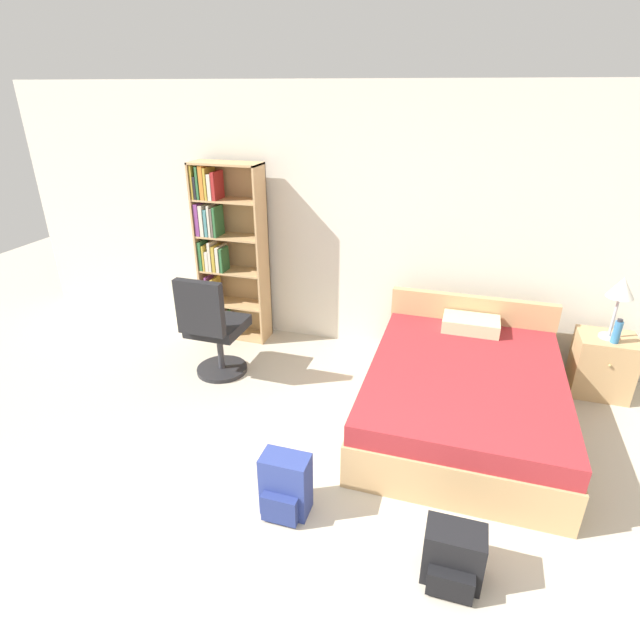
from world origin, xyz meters
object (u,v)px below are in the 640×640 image
at_px(water_bottle, 617,332).
at_px(bed, 463,392).
at_px(nightstand, 602,365).
at_px(backpack_blue, 285,486).
at_px(office_chair, 213,329).
at_px(backpack_black, 453,557).
at_px(table_lamp, 621,291).
at_px(bookshelf, 224,250).

bearing_deg(water_bottle, bed, -149.29).
height_order(nightstand, backpack_blue, nightstand).
distance_m(office_chair, backpack_blue, 1.88).
distance_m(water_bottle, backpack_blue, 3.07).
height_order(backpack_black, backpack_blue, backpack_blue).
distance_m(water_bottle, backpack_black, 2.58).
bearing_deg(backpack_black, table_lamp, 64.34).
xyz_separation_m(backpack_black, backpack_blue, (-1.07, 0.19, 0.04)).
bearing_deg(office_chair, backpack_blue, -48.46).
xyz_separation_m(water_bottle, backpack_blue, (-2.22, -2.07, -0.46)).
relative_size(bed, table_lamp, 3.58).
xyz_separation_m(office_chair, nightstand, (3.44, 0.78, -0.22)).
relative_size(bed, nightstand, 3.57).
xyz_separation_m(bed, backpack_blue, (-1.04, -1.37, -0.06)).
bearing_deg(backpack_black, backpack_blue, 169.79).
bearing_deg(nightstand, office_chair, -167.25).
xyz_separation_m(bookshelf, bed, (2.56, -0.89, -0.72)).
bearing_deg(nightstand, water_bottle, -81.29).
height_order(bookshelf, water_bottle, bookshelf).
distance_m(bookshelf, table_lamp, 3.71).
distance_m(bookshelf, backpack_blue, 2.83).
xyz_separation_m(water_bottle, backpack_black, (-1.15, -2.26, -0.49)).
bearing_deg(table_lamp, backpack_blue, -135.55).
bearing_deg(bed, water_bottle, 30.71).
distance_m(bookshelf, bed, 2.80).
relative_size(bookshelf, nightstand, 3.35).
relative_size(bed, backpack_blue, 4.60).
bearing_deg(water_bottle, backpack_black, -117.07).
bearing_deg(bed, bookshelf, 160.81).
xyz_separation_m(office_chair, backpack_black, (2.30, -1.58, -0.33)).
height_order(office_chair, table_lamp, table_lamp).
bearing_deg(nightstand, backpack_blue, -135.52).
height_order(nightstand, backpack_black, nightstand).
xyz_separation_m(bed, backpack_black, (0.03, -1.56, -0.10)).
xyz_separation_m(bed, water_bottle, (1.18, 0.70, 0.40)).
height_order(office_chair, backpack_black, office_chair).
xyz_separation_m(table_lamp, backpack_black, (-1.13, -2.35, -0.82)).
bearing_deg(table_lamp, backpack_black, -115.66).
relative_size(water_bottle, backpack_black, 0.62).
xyz_separation_m(bookshelf, water_bottle, (3.74, -0.19, -0.32)).
bearing_deg(office_chair, water_bottle, 11.10).
bearing_deg(bookshelf, bed, -19.19).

